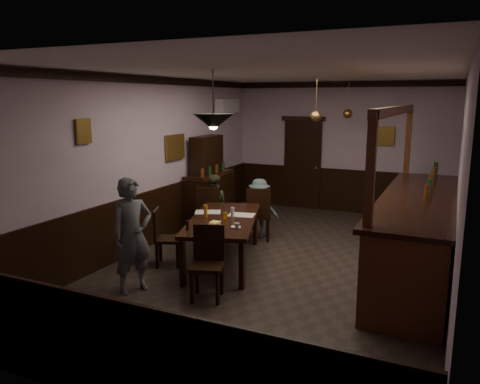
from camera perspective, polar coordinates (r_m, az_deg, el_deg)
The scene contains 31 objects.
room at distance 7.29m, azimuth 5.16°, elevation 2.50°, with size 5.01×8.01×3.01m.
dining_table at distance 7.46m, azimuth -2.05°, elevation -3.65°, with size 1.63×2.40×0.75m.
chair_far_left at distance 8.77m, azimuth -3.70°, elevation -2.24°, with size 0.53×0.53×1.02m.
chair_far_right at distance 8.65m, azimuth 2.27°, elevation -2.44°, with size 0.57×0.57×1.01m.
chair_near at distance 6.26m, azimuth -3.95°, elevation -8.11°, with size 0.53×0.53×0.97m.
chair_side at distance 7.51m, azimuth -9.31°, elevation -5.16°, with size 0.53×0.53×0.91m.
person_standing at distance 6.52m, azimuth -13.00°, elevation -5.18°, with size 0.58×0.38×1.59m, color #575C63.
person_seated_left at distance 9.03m, azimuth -3.33°, elevation -1.57°, with size 0.58×0.45×1.20m, color #47492B.
person_seated_right at distance 8.93m, azimuth 2.37°, elevation -1.95°, with size 0.73×0.42×1.13m, color #4C636C.
newspaper_left at distance 7.81m, azimuth -3.94°, elevation -2.46°, with size 0.42×0.30×0.01m, color silver.
newspaper_right at distance 7.60m, azimuth 0.17°, elevation -2.81°, with size 0.42×0.30×0.01m, color silver.
napkin at distance 7.20m, azimuth -3.04°, elevation -3.65°, with size 0.15×0.15×0.00m, color #F6EB5A.
saucer at distance 6.90m, azimuth -0.53°, elevation -4.28°, with size 0.15×0.15×0.01m, color white.
coffee_cup at distance 6.81m, azimuth -0.39°, elevation -4.10°, with size 0.08×0.08×0.07m, color white.
pastry_plate at distance 6.93m, azimuth -3.06°, elevation -4.21°, with size 0.22×0.22×0.01m, color white.
pastry_ring_a at distance 6.90m, azimuth -3.37°, elevation -4.04°, with size 0.13×0.13×0.04m, color #C68C47.
pastry_ring_b at distance 6.90m, azimuth -2.83°, elevation -4.04°, with size 0.13×0.13×0.04m, color #C68C47.
soda_can at distance 7.31m, azimuth -1.81°, elevation -2.95°, with size 0.07×0.07×0.12m, color orange.
beer_glass at distance 7.47m, azimuth -4.21°, elevation -2.35°, with size 0.06×0.06×0.20m, color #BF721E.
water_glass at distance 7.49m, azimuth -0.91°, elevation -2.46°, with size 0.06×0.06×0.15m, color silver.
pepper_mill at distance 6.79m, azimuth -6.42°, elevation -4.05°, with size 0.04×0.04×0.14m, color black.
sideboard at distance 9.81m, azimuth -3.81°, elevation 0.33°, with size 0.50×1.41×1.86m.
bar_counter at distance 7.55m, azimuth 20.77°, elevation -4.64°, with size 1.04×4.47×2.50m.
door_back at distance 11.34m, azimuth 7.61°, elevation 3.31°, with size 0.90×0.06×2.10m, color black.
ac_unit at distance 10.81m, azimuth -1.54°, elevation 10.47°, with size 0.20×0.85×0.30m.
picture_left_small at distance 7.13m, azimuth -18.53°, elevation 7.04°, with size 0.04×0.28×0.36m.
picture_left_large at distance 9.06m, azimuth -7.90°, elevation 5.45°, with size 0.04×0.62×0.48m.
picture_back at distance 10.88m, azimuth 16.87°, elevation 6.56°, with size 0.55×0.04×0.42m.
pendant_iron at distance 6.42m, azimuth -3.27°, elevation 8.53°, with size 0.56×0.56×0.81m.
pendant_brass_mid at distance 8.56m, azimuth 9.23°, elevation 9.08°, with size 0.20×0.20×0.81m.
pendant_brass_far at distance 10.18m, azimuth 13.00°, elevation 9.27°, with size 0.20×0.20×0.81m.
Camera 1 is at (2.42, -6.78, 2.61)m, focal length 35.00 mm.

